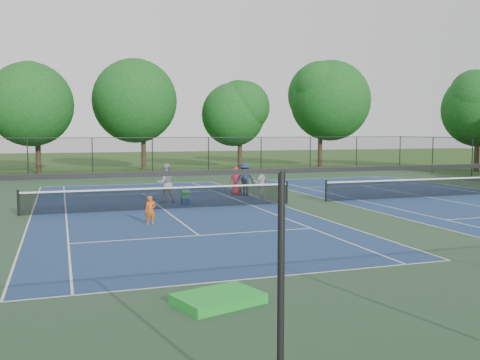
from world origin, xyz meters
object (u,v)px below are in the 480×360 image
object	(u,v)px
ball_crate	(185,201)
ball_hopper	(185,194)
child_player	(150,210)
tree_back_b	(143,97)
instructor	(165,183)
bystander_c	(236,181)
tree_back_d	(321,97)
tree_back_a	(36,100)
bystander_b	(245,179)
bystander_a	(262,184)
tree_back_c	(240,110)
tree_side_e	(479,104)

from	to	relation	value
ball_crate	ball_hopper	bearing A→B (deg)	0.00
child_player	tree_back_b	bearing A→B (deg)	88.12
instructor	ball_hopper	size ratio (longest dim) A/B	5.11
bystander_c	tree_back_d	bearing A→B (deg)	-119.15
tree_back_d	instructor	size ratio (longest dim) A/B	5.43
tree_back_a	tree_back_b	size ratio (longest dim) A/B	0.91
bystander_b	ball_hopper	bearing A→B (deg)	26.04
bystander_c	tree_back_a	bearing A→B (deg)	-53.72
child_player	bystander_a	xyz separation A→B (m)	(6.58, 5.68, 0.24)
child_player	ball_hopper	bearing A→B (deg)	69.58
bystander_b	bystander_c	distance (m)	0.49
bystander_a	tree_back_c	bearing A→B (deg)	-137.48
tree_side_e	bystander_a	distance (m)	27.83
tree_back_b	bystander_c	distance (m)	22.87
tree_back_d	ball_crate	distance (m)	30.31
tree_back_b	tree_back_c	size ratio (longest dim) A/B	1.19
child_player	bystander_a	size ratio (longest dim) A/B	0.69
tree_back_a	tree_back_d	distance (m)	26.01
tree_back_a	tree_back_c	size ratio (longest dim) A/B	1.09
bystander_c	ball_crate	bearing A→B (deg)	47.29
tree_back_b	instructor	world-z (taller)	tree_back_b
tree_back_a	ball_hopper	xyz separation A→B (m)	(7.25, -22.87, -5.53)
tree_back_a	tree_side_e	size ratio (longest dim) A/B	1.03
child_player	tree_back_a	bearing A→B (deg)	106.00
ball_hopper	child_player	bearing A→B (deg)	-116.51
tree_back_c	bystander_c	distance (m)	22.77
bystander_c	child_player	bearing A→B (deg)	60.66
instructor	tree_back_a	bearing A→B (deg)	-81.65
tree_back_c	ball_crate	size ratio (longest dim) A/B	23.56
bystander_a	bystander_b	bearing A→B (deg)	-111.45
bystander_c	tree_back_c	bearing A→B (deg)	-100.92
tree_side_e	ball_hopper	distance (m)	31.94
tree_back_a	tree_back_b	xyz separation A→B (m)	(9.00, 2.00, 0.56)
child_player	bystander_c	bearing A→B (deg)	58.59
tree_back_d	bystander_b	xyz separation A→B (m)	(-14.89, -20.31, -5.93)
instructor	bystander_a	distance (m)	4.91
tree_back_a	tree_back_c	xyz separation A→B (m)	(18.00, 1.00, -0.56)
tree_back_b	bystander_c	size ratio (longest dim) A/B	6.46
instructor	ball_hopper	world-z (taller)	instructor
instructor	ball_crate	world-z (taller)	instructor
tree_back_d	ball_hopper	bearing A→B (deg)	-129.35
child_player	instructor	xyz separation A→B (m)	(1.68, 5.88, 0.42)
bystander_c	instructor	bearing A→B (deg)	31.07
tree_side_e	ball_crate	world-z (taller)	tree_side_e
tree_back_d	tree_side_e	bearing A→B (deg)	-45.00
tree_back_b	bystander_a	xyz separation A→B (m)	(2.42, -24.03, -5.82)
tree_back_b	bystander_a	distance (m)	24.84
instructor	ball_hopper	bearing A→B (deg)	117.12
bystander_a	ball_hopper	size ratio (longest dim) A/B	4.14
tree_back_b	tree_side_e	world-z (taller)	tree_back_b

